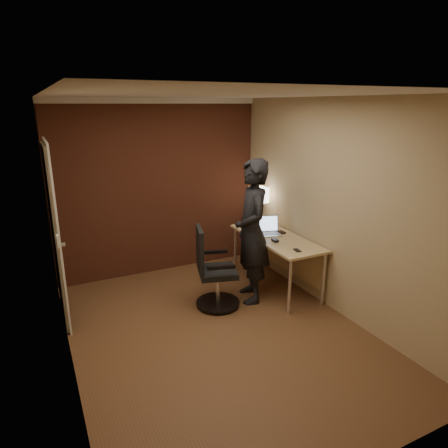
{
  "coord_description": "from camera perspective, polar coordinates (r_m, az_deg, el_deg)",
  "views": [
    {
      "loc": [
        -1.64,
        -3.52,
        2.42
      ],
      "look_at": [
        0.35,
        0.55,
        1.05
      ],
      "focal_mm": 32.0,
      "sensor_mm": 36.0,
      "label": 1
    }
  ],
  "objects": [
    {
      "name": "mouse",
      "position": [
        5.14,
        7.3,
        -2.33
      ],
      "size": [
        0.07,
        0.1,
        0.03
      ],
      "primitive_type": "cube",
      "rotation": [
        0.0,
        0.0,
        -0.09
      ],
      "color": "black",
      "rests_on": "desk"
    },
    {
      "name": "wallet",
      "position": [
        5.48,
        8.14,
        -1.17
      ],
      "size": [
        0.09,
        0.11,
        0.02
      ],
      "primitive_type": "cube",
      "rotation": [
        0.0,
        0.0,
        -0.0
      ],
      "color": "black",
      "rests_on": "desk"
    },
    {
      "name": "room",
      "position": [
        5.34,
        -10.78,
        5.18
      ],
      "size": [
        4.0,
        4.0,
        4.0
      ],
      "color": "brown",
      "rests_on": "ground"
    },
    {
      "name": "desk_lamp",
      "position": [
        5.81,
        4.98,
        4.11
      ],
      "size": [
        0.22,
        0.22,
        0.54
      ],
      "color": "silver",
      "rests_on": "desk"
    },
    {
      "name": "person",
      "position": [
        4.94,
        4.01,
        -1.12
      ],
      "size": [
        0.59,
        0.75,
        1.8
      ],
      "primitive_type": "imported",
      "rotation": [
        0.0,
        0.0,
        -1.85
      ],
      "color": "black",
      "rests_on": "ground"
    },
    {
      "name": "laptop",
      "position": [
        5.42,
        6.21,
        -0.72
      ],
      "size": [
        0.39,
        0.34,
        0.23
      ],
      "color": "silver",
      "rests_on": "desk"
    },
    {
      "name": "office_chair",
      "position": [
        4.89,
        -1.65,
        -7.05
      ],
      "size": [
        0.56,
        0.62,
        1.0
      ],
      "color": "black",
      "rests_on": "ground"
    },
    {
      "name": "desk",
      "position": [
        5.41,
        8.07,
        -3.0
      ],
      "size": [
        0.6,
        1.5,
        0.73
      ],
      "color": "#D2B479",
      "rests_on": "ground"
    },
    {
      "name": "phone",
      "position": [
        4.87,
        10.4,
        -3.71
      ],
      "size": [
        0.08,
        0.12,
        0.01
      ],
      "primitive_type": "cube",
      "rotation": [
        0.0,
        0.0,
        -0.18
      ],
      "color": "black",
      "rests_on": "desk"
    }
  ]
}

